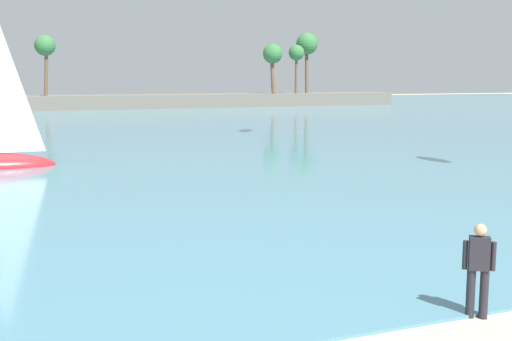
{
  "coord_description": "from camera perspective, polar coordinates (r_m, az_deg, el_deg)",
  "views": [
    {
      "loc": [
        -4.25,
        -0.62,
        4.14
      ],
      "look_at": [
        1.13,
        12.81,
        2.03
      ],
      "focal_mm": 45.42,
      "sensor_mm": 36.0,
      "label": 1
    }
  ],
  "objects": [
    {
      "name": "palm_headland",
      "position": [
        83.88,
        -21.63,
        7.23
      ],
      "size": [
        98.99,
        6.37,
        12.51
      ],
      "color": "slate",
      "rests_on": "ground"
    },
    {
      "name": "person_at_waterline",
      "position": [
        11.82,
        19.01,
        -8.1
      ],
      "size": [
        0.47,
        0.35,
        1.67
      ],
      "color": "#23232D",
      "rests_on": "ground"
    },
    {
      "name": "sea",
      "position": [
        66.43,
        -18.18,
        4.32
      ],
      "size": [
        220.0,
        115.27,
        0.06
      ],
      "primitive_type": "cube",
      "color": "teal",
      "rests_on": "ground"
    }
  ]
}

